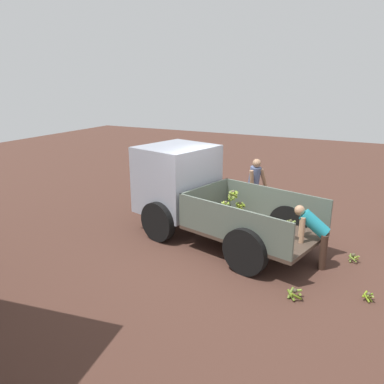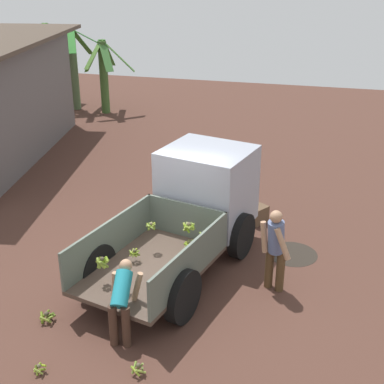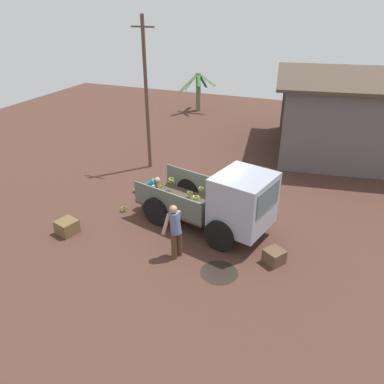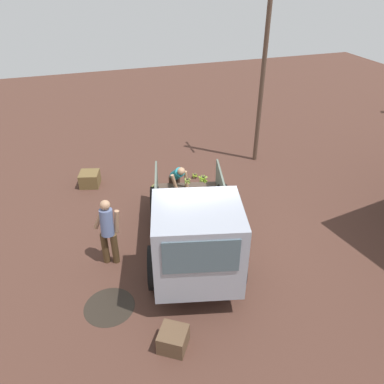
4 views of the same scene
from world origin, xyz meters
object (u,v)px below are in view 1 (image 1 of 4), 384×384
object	(u,v)px
person_worker_loading	(315,232)
banana_bunch_on_ground_0	(295,293)
banana_bunch_on_ground_2	(368,296)
cargo_truck	(190,188)
person_foreground_visitor	(254,185)
banana_bunch_on_ground_1	(354,257)
wooden_crate_1	(156,204)

from	to	relation	value
person_worker_loading	banana_bunch_on_ground_0	bearing A→B (deg)	82.00
banana_bunch_on_ground_0	banana_bunch_on_ground_2	size ratio (longest dim) A/B	1.45
cargo_truck	person_foreground_visitor	size ratio (longest dim) A/B	2.83
person_worker_loading	banana_bunch_on_ground_2	distance (m)	1.60
banana_bunch_on_ground_1	banana_bunch_on_ground_2	world-z (taller)	banana_bunch_on_ground_1
banana_bunch_on_ground_2	wooden_crate_1	distance (m)	6.34
person_foreground_visitor	cargo_truck	bearing A→B (deg)	-103.02
person_foreground_visitor	wooden_crate_1	distance (m)	2.93
person_foreground_visitor	banana_bunch_on_ground_1	world-z (taller)	person_foreground_visitor
person_foreground_visitor	banana_bunch_on_ground_2	distance (m)	4.52
banana_bunch_on_ground_1	person_worker_loading	bearing A→B (deg)	34.62
person_foreground_visitor	banana_bunch_on_ground_0	size ratio (longest dim) A/B	5.80
cargo_truck	wooden_crate_1	size ratio (longest dim) A/B	9.42
wooden_crate_1	cargo_truck	bearing A→B (deg)	149.11
person_worker_loading	banana_bunch_on_ground_0	xyz separation A→B (m)	(0.04, 1.44, -0.64)
banana_bunch_on_ground_0	cargo_truck	bearing A→B (deg)	-31.84
banana_bunch_on_ground_0	person_worker_loading	bearing A→B (deg)	-91.59
cargo_truck	banana_bunch_on_ground_0	bearing A→B (deg)	162.14
banana_bunch_on_ground_2	wooden_crate_1	size ratio (longest dim) A/B	0.39
banana_bunch_on_ground_1	wooden_crate_1	world-z (taller)	wooden_crate_1
person_foreground_visitor	banana_bunch_on_ground_0	world-z (taller)	person_foreground_visitor
cargo_truck	person_worker_loading	xyz separation A→B (m)	(-3.11, 0.47, -0.38)
cargo_truck	person_foreground_visitor	world-z (taller)	cargo_truck
banana_bunch_on_ground_1	cargo_truck	bearing A→B (deg)	0.86
banana_bunch_on_ground_1	banana_bunch_on_ground_2	distance (m)	1.50
person_worker_loading	banana_bunch_on_ground_1	world-z (taller)	person_worker_loading
cargo_truck	banana_bunch_on_ground_0	size ratio (longest dim) A/B	16.44
cargo_truck	banana_bunch_on_ground_0	distance (m)	3.76
banana_bunch_on_ground_2	banana_bunch_on_ground_1	bearing A→B (deg)	-76.21
person_worker_loading	banana_bunch_on_ground_0	size ratio (longest dim) A/B	4.44
person_foreground_visitor	person_worker_loading	world-z (taller)	person_foreground_visitor
cargo_truck	banana_bunch_on_ground_1	distance (m)	4.02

